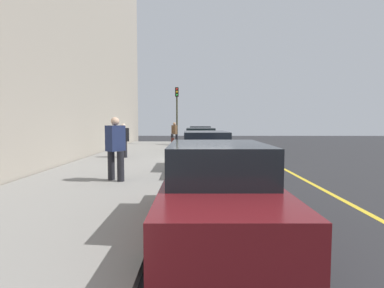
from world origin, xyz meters
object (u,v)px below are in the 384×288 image
object	(u,v)px
pedestrian_black_coat	(124,139)
rolling_suitcase	(173,141)
parked_car_maroon	(218,190)
parked_car_navy	(206,152)
parked_car_green	(200,141)
pedestrian_brown_coat	(174,133)
traffic_light_pole	(177,106)
parked_car_silver	(200,136)
pedestrian_navy_coat	(116,147)

from	to	relation	value
pedestrian_black_coat	rolling_suitcase	xyz separation A→B (m)	(-7.70, 1.82, -0.60)
parked_car_maroon	pedestrian_black_coat	xyz separation A→B (m)	(-9.82, -3.82, 0.26)
parked_car_navy	pedestrian_black_coat	xyz separation A→B (m)	(-3.51, -3.84, 0.26)
parked_car_green	pedestrian_brown_coat	xyz separation A→B (m)	(-5.23, -1.85, 0.29)
parked_car_navy	traffic_light_pole	size ratio (longest dim) A/B	1.10
parked_car_navy	traffic_light_pole	xyz separation A→B (m)	(-12.41, -1.77, 2.33)
parked_car_silver	pedestrian_black_coat	xyz separation A→B (m)	(9.79, -3.87, 0.26)
parked_car_navy	traffic_light_pole	bearing A→B (deg)	-171.87
parked_car_silver	rolling_suitcase	bearing A→B (deg)	-44.33
parked_car_silver	parked_car_green	bearing A→B (deg)	-0.86
pedestrian_navy_coat	rolling_suitcase	bearing A→B (deg)	177.05
parked_car_silver	pedestrian_brown_coat	distance (m)	2.53
parked_car_green	pedestrian_navy_coat	distance (m)	9.29
parked_car_green	parked_car_maroon	xyz separation A→B (m)	(12.80, 0.06, -0.00)
parked_car_green	pedestrian_black_coat	world-z (taller)	pedestrian_black_coat
pedestrian_navy_coat	rolling_suitcase	xyz separation A→B (m)	(-13.62, 0.70, -0.72)
parked_car_green	pedestrian_brown_coat	size ratio (longest dim) A/B	2.82
pedestrian_brown_coat	pedestrian_navy_coat	world-z (taller)	pedestrian_navy_coat
parked_car_silver	parked_car_maroon	distance (m)	19.61
pedestrian_brown_coat	traffic_light_pole	xyz separation A→B (m)	(-0.69, 0.16, 2.04)
parked_car_silver	traffic_light_pole	size ratio (longest dim) A/B	1.04
parked_car_navy	pedestrian_brown_coat	size ratio (longest dim) A/B	2.85
rolling_suitcase	pedestrian_navy_coat	bearing A→B (deg)	-2.95
pedestrian_brown_coat	pedestrian_black_coat	xyz separation A→B (m)	(8.21, -1.92, -0.02)
parked_car_silver	pedestrian_navy_coat	bearing A→B (deg)	-9.91
parked_car_maroon	rolling_suitcase	distance (m)	17.63
traffic_light_pole	pedestrian_black_coat	bearing A→B (deg)	-13.11
parked_car_silver	traffic_light_pole	world-z (taller)	traffic_light_pole
parked_car_silver	pedestrian_brown_coat	world-z (taller)	pedestrian_brown_coat
parked_car_silver	pedestrian_navy_coat	distance (m)	15.95
parked_car_navy	rolling_suitcase	size ratio (longest dim) A/B	5.35
pedestrian_navy_coat	traffic_light_pole	bearing A→B (deg)	176.34
parked_car_navy	pedestrian_brown_coat	xyz separation A→B (m)	(-11.73, -1.93, 0.29)
parked_car_silver	pedestrian_brown_coat	size ratio (longest dim) A/B	2.70
parked_car_green	parked_car_maroon	size ratio (longest dim) A/B	1.13
pedestrian_brown_coat	traffic_light_pole	size ratio (longest dim) A/B	0.39
parked_car_navy	rolling_suitcase	xyz separation A→B (m)	(-11.21, -2.02, -0.34)
pedestrian_navy_coat	parked_car_green	bearing A→B (deg)	163.46
pedestrian_navy_coat	rolling_suitcase	world-z (taller)	pedestrian_navy_coat
traffic_light_pole	parked_car_green	bearing A→B (deg)	15.97
parked_car_green	parked_car_silver	bearing A→B (deg)	179.14
traffic_light_pole	rolling_suitcase	distance (m)	2.94
pedestrian_black_coat	parked_car_maroon	bearing A→B (deg)	21.28
pedestrian_brown_coat	pedestrian_navy_coat	bearing A→B (deg)	-3.21
traffic_light_pole	rolling_suitcase	world-z (taller)	traffic_light_pole
parked_car_navy	parked_car_maroon	distance (m)	6.30
parked_car_maroon	parked_car_silver	bearing A→B (deg)	179.87
traffic_light_pole	pedestrian_navy_coat	bearing A→B (deg)	-3.66
parked_car_green	pedestrian_navy_coat	xyz separation A→B (m)	(8.90, -2.64, 0.38)
parked_car_maroon	pedestrian_black_coat	size ratio (longest dim) A/B	2.57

